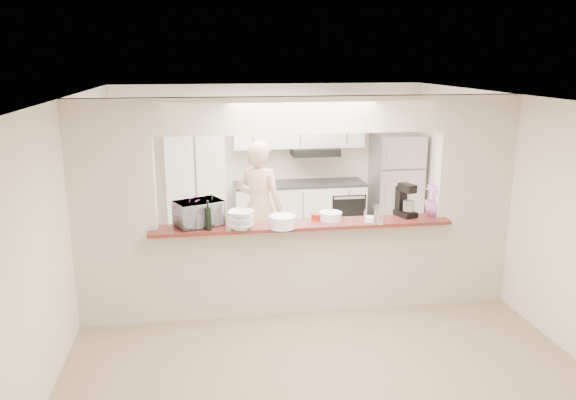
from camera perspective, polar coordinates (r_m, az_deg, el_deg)
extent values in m
plane|color=tan|center=(6.77, 1.33, -11.11)|extent=(6.00, 6.00, 0.00)
cube|color=silver|center=(8.18, -0.57, -6.48)|extent=(5.00, 2.90, 0.01)
cube|color=beige|center=(6.32, -17.24, -1.55)|extent=(0.90, 0.15, 2.50)
cube|color=beige|center=(6.98, 18.19, -0.14)|extent=(0.90, 0.15, 2.50)
cube|color=beige|center=(6.15, 1.45, 8.64)|extent=(3.20, 0.15, 0.40)
cube|color=beige|center=(6.56, 1.35, -6.97)|extent=(3.20, 0.15, 1.05)
cube|color=maroon|center=(6.34, 1.46, -2.54)|extent=(3.40, 0.38, 0.04)
cube|color=silver|center=(8.92, -9.31, 2.09)|extent=(0.90, 0.60, 2.10)
cube|color=silver|center=(9.19, 1.19, -1.21)|extent=(2.10, 0.60, 0.90)
cube|color=#303033|center=(9.07, 1.20, 1.65)|extent=(2.10, 0.62, 0.04)
cube|color=silver|center=(9.04, 1.10, 7.74)|extent=(2.10, 0.35, 0.75)
cube|color=black|center=(9.04, 2.76, 4.95)|extent=(0.75, 0.45, 0.12)
cube|color=black|center=(9.04, 6.21, -1.22)|extent=(0.55, 0.02, 0.55)
cube|color=#BBBBC0|center=(9.44, 10.86, 1.46)|extent=(0.75, 0.70, 1.70)
imported|color=#CC6CC2|center=(6.29, -10.43, -0.98)|extent=(0.39, 0.35, 0.37)
cylinder|color=black|center=(6.11, -8.11, -1.93)|extent=(0.07, 0.07, 0.25)
cylinder|color=black|center=(6.07, -8.16, -0.43)|extent=(0.02, 0.02, 0.08)
cylinder|color=black|center=(6.32, -7.69, -1.34)|extent=(0.07, 0.07, 0.25)
cylinder|color=black|center=(6.28, -7.74, 0.15)|extent=(0.02, 0.02, 0.09)
imported|color=#9F9FA4|center=(6.30, -9.05, -1.32)|extent=(0.60, 0.52, 0.28)
imported|color=white|center=(6.11, -4.81, -2.05)|extent=(0.34, 0.34, 0.20)
cylinder|color=white|center=(6.14, -0.60, -2.26)|extent=(0.29, 0.29, 0.13)
cylinder|color=white|center=(6.12, -0.60, -1.65)|extent=(0.30, 0.30, 0.01)
cylinder|color=white|center=(6.46, 4.35, -1.66)|extent=(0.26, 0.26, 0.09)
cylinder|color=white|center=(6.45, 4.36, -1.27)|extent=(0.26, 0.26, 0.01)
cylinder|color=maroon|center=(6.48, 3.00, -1.67)|extent=(0.14, 0.14, 0.07)
cylinder|color=tan|center=(6.52, 4.73, -1.60)|extent=(0.14, 0.14, 0.07)
cube|color=silver|center=(6.42, 8.67, -2.22)|extent=(0.26, 0.20, 0.01)
cube|color=white|center=(6.41, 8.68, -1.92)|extent=(0.12, 0.12, 0.06)
cube|color=black|center=(6.74, 11.83, -1.35)|extent=(0.24, 0.30, 0.07)
cube|color=black|center=(6.77, 11.41, 0.24)|extent=(0.14, 0.12, 0.28)
cube|color=black|center=(6.66, 12.02, 1.22)|extent=(0.18, 0.25, 0.09)
cylinder|color=#B7B7BC|center=(6.67, 12.18, -0.58)|extent=(0.13, 0.13, 0.12)
imported|color=#C66AC0|center=(6.83, 14.66, 0.18)|extent=(0.30, 0.30, 0.41)
imported|color=#DCAE8F|center=(7.64, -2.93, -0.82)|extent=(0.80, 0.72, 1.83)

